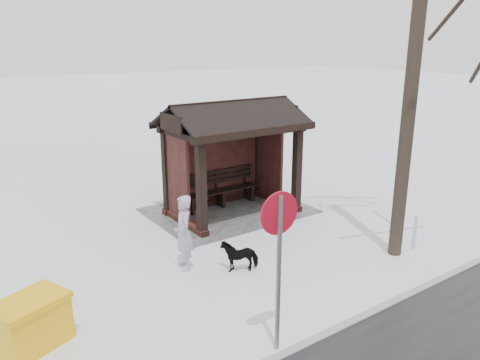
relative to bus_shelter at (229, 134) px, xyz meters
name	(u,v)px	position (x,y,z in m)	size (l,w,h in m)	color
ground	(233,213)	(0.00, 0.16, -2.17)	(120.00, 120.00, 0.00)	white
kerb	(401,298)	(0.00, 5.66, -2.16)	(120.00, 0.15, 0.06)	gray
trampled_patch	(229,210)	(0.00, -0.04, -2.16)	(4.20, 3.20, 0.02)	gray
bus_shelter	(229,134)	(0.00, 0.00, 0.00)	(3.60, 2.40, 3.09)	#391A14
pedestrian	(184,233)	(2.66, 2.31, -1.38)	(0.58, 0.38, 1.58)	#AC9FBA
dog	(240,255)	(1.75, 2.99, -1.85)	(0.34, 0.75, 0.63)	black
grit_bin	(32,323)	(5.81, 3.27, -1.75)	(1.25, 1.07, 0.81)	#EBA80D
road_sign	(279,240)	(2.78, 5.44, -0.36)	(0.65, 0.10, 2.53)	slate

